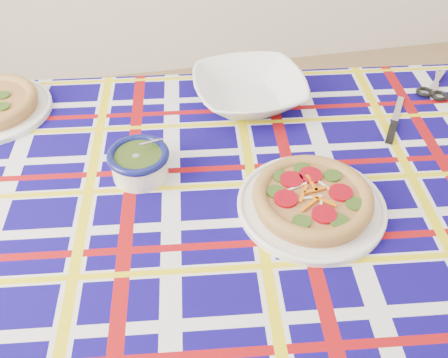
{
  "coord_description": "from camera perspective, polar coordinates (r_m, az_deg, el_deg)",
  "views": [
    {
      "loc": [
        -0.29,
        -0.75,
        1.61
      ],
      "look_at": [
        -0.13,
        0.07,
        0.84
      ],
      "focal_mm": 40.0,
      "sensor_mm": 36.0,
      "label": 1
    }
  ],
  "objects": [
    {
      "name": "dining_table",
      "position": [
        1.16,
        -1.14,
        -5.77
      ],
      "size": [
        1.85,
        1.28,
        0.81
      ],
      "rotation": [
        0.0,
        0.0,
        -0.12
      ],
      "color": "brown",
      "rests_on": "floor"
    },
    {
      "name": "tablecloth",
      "position": [
        1.14,
        -1.16,
        -4.88
      ],
      "size": [
        1.89,
        1.32,
        0.11
      ],
      "primitive_type": null,
      "rotation": [
        0.0,
        0.0,
        -0.12
      ],
      "color": "#0D055F",
      "rests_on": "dining_table"
    },
    {
      "name": "table_knife",
      "position": [
        1.45,
        19.22,
        7.41
      ],
      "size": [
        0.15,
        0.21,
        0.01
      ],
      "primitive_type": null,
      "rotation": [
        0.0,
        0.0,
        0.98
      ],
      "color": "silver",
      "rests_on": "tablecloth"
    },
    {
      "name": "serving_bowl",
      "position": [
        1.39,
        2.9,
        10.07
      ],
      "size": [
        0.31,
        0.31,
        0.07
      ],
      "primitive_type": "imported",
      "rotation": [
        0.0,
        0.0,
        0.02
      ],
      "color": "white",
      "rests_on": "tablecloth"
    },
    {
      "name": "main_focaccia_plate",
      "position": [
        1.09,
        10.09,
        -2.13
      ],
      "size": [
        0.4,
        0.4,
        0.06
      ],
      "primitive_type": null,
      "rotation": [
        0.0,
        0.0,
        -0.22
      ],
      "color": "#AA6E3C",
      "rests_on": "tablecloth"
    },
    {
      "name": "pesto_bowl",
      "position": [
        1.16,
        -9.69,
        2.03
      ],
      "size": [
        0.14,
        0.14,
        0.08
      ],
      "primitive_type": null,
      "rotation": [
        0.0,
        0.0,
        0.0
      ],
      "color": "#22360E",
      "rests_on": "tablecloth"
    },
    {
      "name": "kitchen_scissors",
      "position": [
        1.61,
        23.16,
        10.27
      ],
      "size": [
        0.19,
        0.21,
        0.02
      ],
      "primitive_type": null,
      "rotation": [
        0.0,
        0.0,
        0.89
      ],
      "color": "silver",
      "rests_on": "tablecloth"
    }
  ]
}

